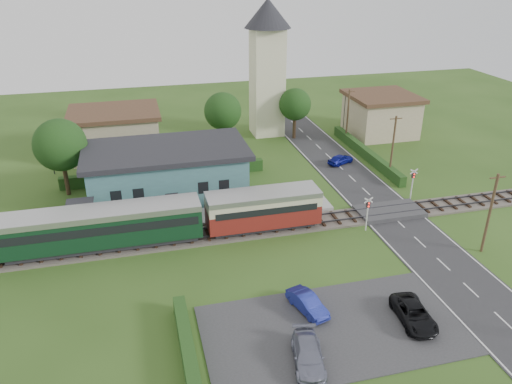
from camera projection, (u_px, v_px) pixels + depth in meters
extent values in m
plane|color=#2D4C19|center=(296.00, 237.00, 43.58)|extent=(120.00, 120.00, 0.00)
cube|color=#4C443D|center=(289.00, 225.00, 45.29)|extent=(76.00, 3.20, 0.20)
cube|color=#3F3F47|center=(292.00, 226.00, 44.53)|extent=(76.00, 0.08, 0.15)
cube|color=#3F3F47|center=(287.00, 218.00, 45.79)|extent=(76.00, 0.08, 0.15)
cube|color=#28282B|center=(400.00, 223.00, 45.80)|extent=(6.00, 70.00, 0.05)
cube|color=#333335|center=(332.00, 329.00, 32.72)|extent=(17.00, 9.00, 0.08)
cube|color=#333335|center=(389.00, 211.00, 47.46)|extent=(6.20, 3.40, 0.45)
cube|color=gray|center=(175.00, 221.00, 45.82)|extent=(30.00, 3.00, 0.45)
cube|color=beige|center=(82.00, 217.00, 43.43)|extent=(2.00, 2.00, 2.40)
cube|color=#232328|center=(79.00, 204.00, 42.89)|extent=(2.30, 2.30, 0.15)
cube|color=#437178|center=(168.00, 175.00, 49.97)|extent=(15.00, 8.00, 4.80)
cube|color=#232328|center=(165.00, 150.00, 48.84)|extent=(16.00, 9.00, 0.50)
cube|color=#232328|center=(172.00, 203.00, 47.08)|extent=(1.20, 0.12, 2.20)
cube|color=black|center=(116.00, 197.00, 45.41)|extent=(1.00, 0.12, 1.20)
cube|color=black|center=(139.00, 194.00, 45.85)|extent=(1.00, 0.12, 1.20)
cube|color=black|center=(203.00, 188.00, 47.19)|extent=(1.00, 0.12, 1.20)
cube|color=black|center=(224.00, 185.00, 47.63)|extent=(1.00, 0.12, 1.20)
cube|color=#232328|center=(263.00, 224.00, 44.53)|extent=(9.00, 2.20, 0.50)
cube|color=maroon|center=(263.00, 214.00, 44.11)|extent=(10.00, 2.80, 1.80)
cube|color=beige|center=(263.00, 201.00, 43.57)|extent=(10.00, 2.82, 0.90)
cube|color=black|center=(263.00, 205.00, 43.72)|extent=(9.00, 2.88, 0.60)
cube|color=#A8A8A8|center=(263.00, 194.00, 43.30)|extent=(10.00, 2.90, 0.45)
cube|color=#232328|center=(105.00, 243.00, 41.51)|extent=(15.20, 2.20, 0.50)
cube|color=black|center=(103.00, 227.00, 40.87)|extent=(16.00, 2.80, 2.60)
cube|color=black|center=(102.00, 223.00, 40.70)|extent=(15.40, 2.86, 0.70)
cube|color=#A8A8A8|center=(101.00, 212.00, 40.27)|extent=(16.00, 2.90, 0.50)
cube|color=beige|center=(267.00, 83.00, 66.24)|extent=(4.00, 4.00, 14.00)
cone|color=#232328|center=(268.00, 13.00, 62.47)|extent=(6.00, 6.00, 3.60)
cube|color=tan|center=(116.00, 134.00, 61.08)|extent=(10.00, 8.00, 5.00)
cube|color=#472D1E|center=(113.00, 112.00, 59.91)|extent=(10.80, 8.80, 0.50)
cube|color=tan|center=(380.00, 116.00, 67.99)|extent=(8.00, 8.00, 5.00)
cube|color=#472D1E|center=(383.00, 96.00, 66.81)|extent=(8.80, 8.80, 0.50)
cube|color=#193814|center=(187.00, 348.00, 30.37)|extent=(0.80, 9.00, 1.20)
cube|color=#193814|center=(366.00, 153.00, 60.50)|extent=(0.80, 18.00, 1.20)
cube|color=#193814|center=(165.00, 174.00, 54.66)|extent=(22.00, 0.80, 1.30)
cylinder|color=#332316|center=(66.00, 176.00, 50.52)|extent=(0.44, 0.44, 4.12)
sphere|color=#143311|center=(60.00, 145.00, 49.09)|extent=(5.20, 5.20, 5.20)
cylinder|color=#332316|center=(223.00, 135.00, 62.47)|extent=(0.44, 0.44, 3.85)
sphere|color=#143311|center=(223.00, 111.00, 61.14)|extent=(4.60, 4.60, 4.60)
cylinder|color=#332316|center=(294.00, 126.00, 66.50)|extent=(0.44, 0.44, 3.58)
sphere|color=#143311|center=(295.00, 104.00, 65.27)|extent=(4.20, 4.20, 4.20)
cylinder|color=#473321|center=(489.00, 214.00, 39.99)|extent=(0.22, 0.22, 7.00)
cube|color=#473321|center=(498.00, 178.00, 38.62)|extent=(1.40, 0.10, 0.10)
cylinder|color=#473321|center=(393.00, 147.00, 54.01)|extent=(0.22, 0.22, 7.00)
cube|color=#473321|center=(396.00, 119.00, 52.64)|extent=(1.40, 0.10, 0.10)
cylinder|color=#473321|center=(348.00, 116.00, 64.52)|extent=(0.22, 0.22, 7.00)
cube|color=#473321|center=(350.00, 92.00, 63.15)|extent=(1.40, 0.10, 0.10)
cylinder|color=silver|center=(367.00, 215.00, 44.01)|extent=(0.12, 0.12, 3.00)
cube|color=#232328|center=(368.00, 204.00, 43.54)|extent=(0.35, 0.18, 0.55)
sphere|color=#FF190C|center=(369.00, 203.00, 43.38)|extent=(0.14, 0.14, 0.14)
sphere|color=#FF190C|center=(369.00, 206.00, 43.50)|extent=(0.14, 0.14, 0.14)
cube|color=silver|center=(369.00, 200.00, 43.37)|extent=(0.84, 0.05, 0.55)
cube|color=silver|center=(369.00, 200.00, 43.37)|extent=(0.84, 0.05, 0.55)
cylinder|color=silver|center=(412.00, 185.00, 49.82)|extent=(0.12, 0.12, 3.00)
cube|color=#232328|center=(414.00, 175.00, 49.35)|extent=(0.35, 0.18, 0.55)
sphere|color=#FF190C|center=(414.00, 174.00, 49.18)|extent=(0.14, 0.14, 0.14)
sphere|color=#FF190C|center=(414.00, 177.00, 49.31)|extent=(0.14, 0.14, 0.14)
cube|color=silver|center=(414.00, 171.00, 49.18)|extent=(0.84, 0.05, 0.55)
cube|color=silver|center=(414.00, 171.00, 49.18)|extent=(0.84, 0.05, 0.55)
cylinder|color=#3F3F47|center=(51.00, 153.00, 55.15)|extent=(0.14, 0.14, 5.00)
sphere|color=orange|center=(47.00, 132.00, 54.08)|extent=(0.30, 0.30, 0.30)
cylinder|color=#3F3F47|center=(344.00, 112.00, 69.73)|extent=(0.14, 0.14, 5.00)
sphere|color=orange|center=(346.00, 94.00, 68.66)|extent=(0.30, 0.30, 0.30)
imported|color=navy|center=(341.00, 159.00, 58.62)|extent=(3.61, 2.63, 1.14)
imported|color=navy|center=(307.00, 303.00, 34.19)|extent=(2.24, 3.85, 1.20)
imported|color=gray|center=(308.00, 355.00, 29.66)|extent=(2.62, 4.62, 1.26)
imported|color=black|center=(414.00, 314.00, 33.16)|extent=(2.40, 4.48, 1.20)
imported|color=gray|center=(247.00, 201.00, 47.18)|extent=(0.64, 0.45, 1.66)
imported|color=gray|center=(91.00, 218.00, 43.82)|extent=(0.95, 1.09, 1.92)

